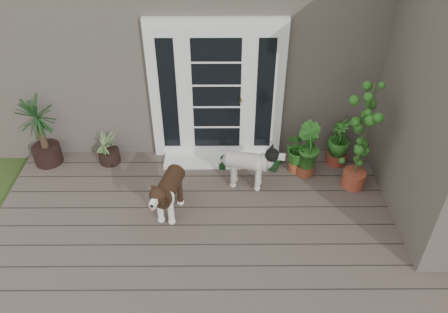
{
  "coord_description": "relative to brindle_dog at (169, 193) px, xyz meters",
  "views": [
    {
      "loc": [
        -0.12,
        -2.93,
        4.24
      ],
      "look_at": [
        -0.1,
        1.75,
        0.7
      ],
      "focal_mm": 35.47,
      "sensor_mm": 36.0,
      "label": 1
    }
  ],
  "objects": [
    {
      "name": "sapling",
      "position": [
        2.52,
        0.54,
        0.51
      ],
      "size": [
        0.55,
        0.55,
        1.69
      ],
      "primitive_type": null,
      "rotation": [
        0.0,
        0.0,
        -0.12
      ],
      "color": "#285F1B",
      "rests_on": "deck"
    },
    {
      "name": "house_main",
      "position": [
        0.8,
        3.36,
        1.1
      ],
      "size": [
        7.4,
        4.0,
        3.1
      ],
      "primitive_type": "cube",
      "color": "#665E54",
      "rests_on": "ground"
    },
    {
      "name": "herb_c",
      "position": [
        2.4,
        1.07,
        -0.03
      ],
      "size": [
        0.4,
        0.4,
        0.62
      ],
      "primitive_type": "imported",
      "rotation": [
        0.0,
        0.0,
        4.69
      ],
      "color": "#184E16",
      "rests_on": "deck"
    },
    {
      "name": "clog_left",
      "position": [
        0.69,
        1.02,
        -0.29
      ],
      "size": [
        0.18,
        0.31,
        0.09
      ],
      "primitive_type": null,
      "rotation": [
        0.0,
        0.0,
        -0.14
      ],
      "color": "black",
      "rests_on": "deck"
    },
    {
      "name": "brindle_dog",
      "position": [
        0.0,
        0.0,
        0.0
      ],
      "size": [
        0.53,
        0.86,
        0.67
      ],
      "primitive_type": null,
      "rotation": [
        0.0,
        0.0,
        2.9
      ],
      "color": "#372214",
      "rests_on": "deck"
    },
    {
      "name": "deck",
      "position": [
        0.8,
        -0.89,
        -0.39
      ],
      "size": [
        6.2,
        4.6,
        0.12
      ],
      "primitive_type": "cube",
      "color": "#6B5B4C",
      "rests_on": "ground"
    },
    {
      "name": "herb_a",
      "position": [
        1.78,
        0.89,
        -0.05
      ],
      "size": [
        0.55,
        0.55,
        0.57
      ],
      "primitive_type": "imported",
      "rotation": [
        0.0,
        0.0,
        0.29
      ],
      "color": "#154C16",
      "rests_on": "deck"
    },
    {
      "name": "door_unit",
      "position": [
        0.6,
        1.31,
        0.74
      ],
      "size": [
        1.9,
        0.14,
        2.15
      ],
      "primitive_type": "cube",
      "color": "white",
      "rests_on": "deck"
    },
    {
      "name": "herb_b",
      "position": [
        1.88,
        0.81,
        -0.03
      ],
      "size": [
        0.55,
        0.55,
        0.62
      ],
      "primitive_type": "imported",
      "rotation": [
        0.0,
        0.0,
        2.0
      ],
      "color": "#185719",
      "rests_on": "deck"
    },
    {
      "name": "door_step",
      "position": [
        0.6,
        1.11,
        -0.31
      ],
      "size": [
        1.6,
        0.4,
        0.05
      ],
      "primitive_type": "cube",
      "color": "white",
      "rests_on": "deck"
    },
    {
      "name": "spider_plant",
      "position": [
        -1.03,
        1.11,
        -0.06
      ],
      "size": [
        0.59,
        0.59,
        0.55
      ],
      "primitive_type": null,
      "rotation": [
        0.0,
        0.0,
        -0.14
      ],
      "color": "#799058",
      "rests_on": "deck"
    },
    {
      "name": "clog_right",
      "position": [
        1.47,
        0.98,
        -0.29
      ],
      "size": [
        0.26,
        0.35,
        0.1
      ],
      "primitive_type": null,
      "rotation": [
        0.0,
        0.0,
        -0.39
      ],
      "color": "black",
      "rests_on": "deck"
    },
    {
      "name": "yucca",
      "position": [
        -1.95,
        1.11,
        0.22
      ],
      "size": [
        0.96,
        0.96,
        1.12
      ],
      "primitive_type": null,
      "rotation": [
        0.0,
        0.0,
        0.28
      ],
      "color": "black",
      "rests_on": "deck"
    },
    {
      "name": "white_dog",
      "position": [
        1.02,
        0.55,
        -0.02
      ],
      "size": [
        0.81,
        0.47,
        0.63
      ],
      "primitive_type": null,
      "rotation": [
        0.0,
        0.0,
        -1.78
      ],
      "color": "silver",
      "rests_on": "deck"
    }
  ]
}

